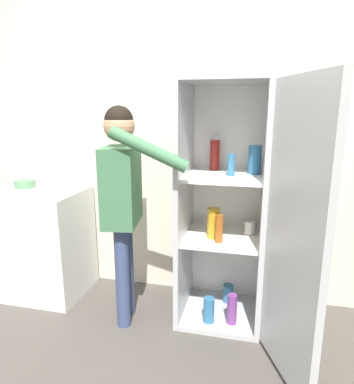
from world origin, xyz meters
The scene contains 6 objects.
ground_plane centered at (0.00, 0.00, 0.00)m, with size 12.00×12.00×0.00m, color #4C4742.
wall_back centered at (0.00, 0.98, 1.27)m, with size 7.00×0.06×2.55m.
refrigerator centered at (0.38, 0.56, 0.86)m, with size 0.87×1.14×1.74m.
person centered at (-0.39, 0.41, 1.00)m, with size 0.65×0.51×1.56m.
counter centered at (-1.24, 0.64, 0.45)m, with size 0.72×0.57×0.89m.
bowl centered at (-1.40, 0.73, 0.92)m, with size 0.17×0.17×0.06m.
Camera 1 is at (0.50, -1.73, 1.54)m, focal length 32.00 mm.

